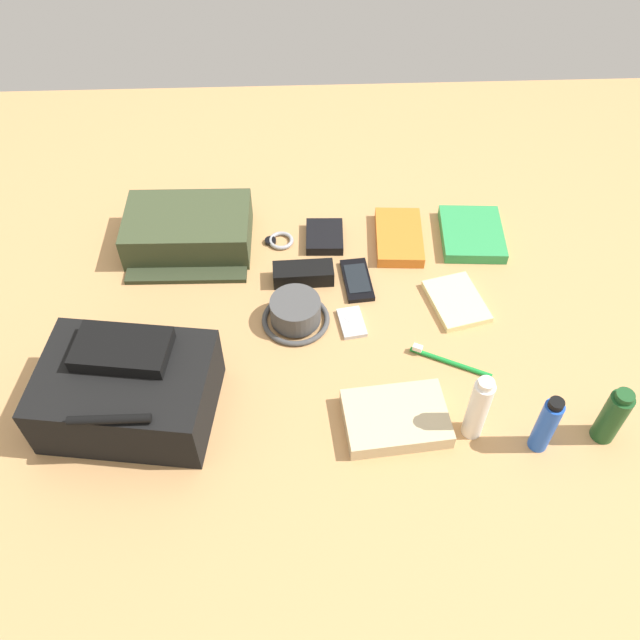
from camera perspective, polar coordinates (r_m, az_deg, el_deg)
ground_plane at (r=1.49m, az=0.00°, el=-1.29°), size 2.64×2.02×0.02m
backpack at (r=1.35m, az=-15.94°, el=-5.65°), size 0.35×0.28×0.16m
toiletry_pouch at (r=1.67m, az=-11.06°, el=7.40°), size 0.30×0.24×0.09m
bucket_hat at (r=1.48m, az=-2.08°, el=0.60°), size 0.15×0.15×0.06m
shampoo_bottle at (r=1.39m, az=23.49°, el=-7.47°), size 0.04×0.04×0.14m
deodorant_spray at (r=1.33m, az=18.57°, el=-8.41°), size 0.04×0.04×0.15m
toothpaste_tube at (r=1.30m, az=13.22°, el=-7.28°), size 0.04×0.04×0.17m
paperback_novel at (r=1.72m, az=12.70°, el=7.08°), size 0.16×0.19×0.03m
travel_guidebook at (r=1.68m, az=6.68°, el=6.94°), size 0.12×0.19×0.03m
cell_phone at (r=1.58m, az=3.15°, el=3.39°), size 0.07×0.14×0.01m
media_player at (r=1.49m, az=2.70°, el=-0.21°), size 0.06×0.09×0.01m
wristwatch at (r=1.67m, az=-3.44°, el=6.71°), size 0.07×0.06×0.01m
toothbrush at (r=1.45m, az=10.59°, el=-3.37°), size 0.16×0.09×0.02m
wallet at (r=1.67m, az=0.39°, el=7.05°), size 0.09×0.11×0.02m
notepad at (r=1.56m, az=11.45°, el=1.55°), size 0.14×0.17×0.02m
folded_towel at (r=1.34m, az=6.42°, el=-8.27°), size 0.21×0.16×0.04m
sunglasses_case at (r=1.57m, az=-1.42°, el=3.92°), size 0.14×0.06×0.04m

